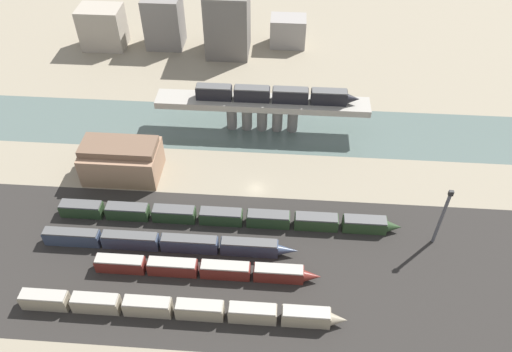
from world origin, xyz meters
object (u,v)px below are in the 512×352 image
(train_yard_near, at_px, (179,309))
(train_yard_outer, at_px, (227,217))
(train_yard_far, at_px, (166,242))
(train_on_bridge, at_px, (275,95))
(warehouse_building, at_px, (122,160))
(train_yard_mid, at_px, (205,269))
(signal_tower, at_px, (442,217))

(train_yard_near, bearing_deg, train_yard_outer, 75.18)
(train_yard_near, relative_size, train_yard_far, 1.14)
(train_on_bridge, distance_m, train_yard_outer, 39.31)
(train_on_bridge, height_order, warehouse_building, train_on_bridge)
(train_yard_mid, relative_size, warehouse_building, 2.52)
(warehouse_building, bearing_deg, train_yard_mid, -49.54)
(train_yard_outer, height_order, signal_tower, signal_tower)
(train_yard_mid, xyz_separation_m, signal_tower, (51.14, 12.82, 6.58))
(train_yard_mid, bearing_deg, train_yard_far, 146.55)
(train_yard_near, distance_m, signal_tower, 59.76)
(train_yard_near, bearing_deg, train_yard_mid, 69.90)
(warehouse_building, xyz_separation_m, signal_tower, (77.01, -17.51, 3.59))
(train_on_bridge, relative_size, train_yard_near, 0.68)
(train_yard_near, xyz_separation_m, train_yard_outer, (6.71, 25.37, -0.18))
(train_yard_far, bearing_deg, warehouse_building, 123.93)
(train_yard_mid, relative_size, train_yard_far, 0.84)
(signal_tower, bearing_deg, train_yard_mid, -165.92)
(train_on_bridge, relative_size, train_yard_far, 0.78)
(train_yard_outer, bearing_deg, warehouse_building, 152.53)
(train_yard_near, height_order, train_yard_outer, train_yard_near)
(train_yard_far, bearing_deg, train_yard_mid, -33.45)
(train_yard_outer, relative_size, warehouse_building, 4.20)
(train_yard_far, relative_size, warehouse_building, 2.99)
(train_yard_near, bearing_deg, signal_tower, 22.66)
(train_yard_near, xyz_separation_m, warehouse_building, (-22.19, 40.40, 2.82))
(train_on_bridge, bearing_deg, warehouse_building, -150.67)
(train_yard_near, distance_m, warehouse_building, 46.18)
(train_yard_outer, distance_m, warehouse_building, 32.71)
(train_yard_mid, xyz_separation_m, train_yard_far, (-9.83, 6.49, 0.12))
(train_on_bridge, distance_m, train_yard_mid, 54.51)
(signal_tower, bearing_deg, warehouse_building, 167.19)
(train_yard_near, relative_size, signal_tower, 4.02)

